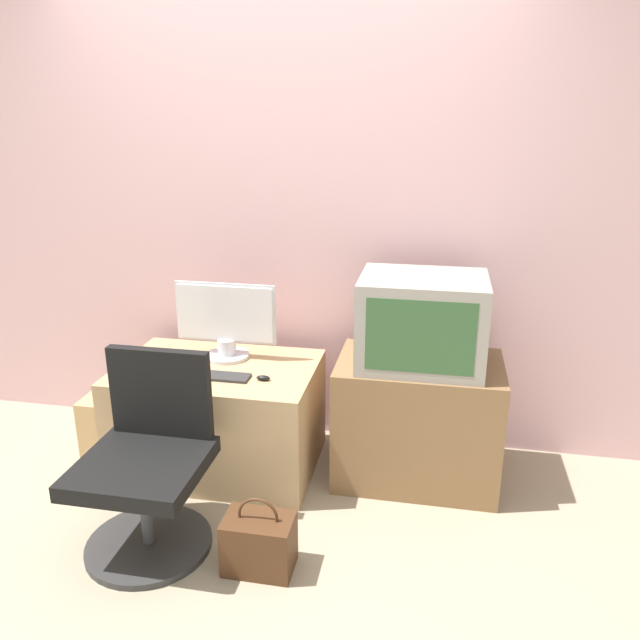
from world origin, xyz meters
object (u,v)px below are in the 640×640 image
mouse (263,378)px  handbag (259,543)px  main_monitor (226,322)px  crt_tv (422,321)px  keyboard (215,376)px  office_chair (148,468)px  cardboard_box_lower (106,426)px

mouse → handbag: 0.79m
main_monitor → handbag: size_ratio=1.60×
mouse → crt_tv: crt_tv is taller
keyboard → office_chair: 0.58m
mouse → crt_tv: size_ratio=0.11×
main_monitor → crt_tv: 1.02m
office_chair → keyboard: bearing=76.9°
keyboard → handbag: keyboard is taller
office_chair → mouse: bearing=55.6°
main_monitor → office_chair: size_ratio=0.64×
main_monitor → mouse: (0.27, -0.26, -0.18)m
main_monitor → mouse: main_monitor is taller
main_monitor → crt_tv: crt_tv is taller
crt_tv → handbag: (-0.60, -0.82, -0.74)m
handbag → cardboard_box_lower: bearing=146.3°
main_monitor → handbag: main_monitor is taller
main_monitor → handbag: 1.17m
mouse → cardboard_box_lower: size_ratio=0.21×
crt_tv → cardboard_box_lower: size_ratio=1.81×
crt_tv → office_chair: crt_tv is taller
mouse → crt_tv: bearing=14.6°
office_chair → handbag: office_chair is taller
keyboard → handbag: size_ratio=1.02×
keyboard → main_monitor: bearing=95.9°
keyboard → office_chair: bearing=-103.1°
office_chair → crt_tv: bearing=33.2°
main_monitor → office_chair: 0.89m
mouse → office_chair: bearing=-124.4°
crt_tv → cardboard_box_lower: bearing=-177.0°
keyboard → mouse: size_ratio=5.03×
crt_tv → cardboard_box_lower: 1.83m
keyboard → crt_tv: (0.99, 0.20, 0.28)m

